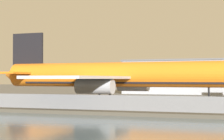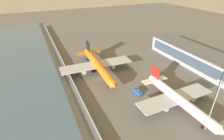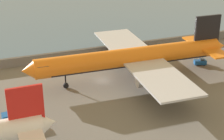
{
  "view_description": "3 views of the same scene",
  "coord_description": "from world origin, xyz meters",
  "px_view_note": "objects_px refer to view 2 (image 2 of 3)",
  "views": [
    {
      "loc": [
        20.91,
        -75.3,
        4.86
      ],
      "look_at": [
        -9.99,
        4.59,
        6.59
      ],
      "focal_mm": 70.0,
      "sensor_mm": 36.0,
      "label": 1
    },
    {
      "loc": [
        83.22,
        -30.88,
        54.21
      ],
      "look_at": [
        2.18,
        6.6,
        5.64
      ],
      "focal_mm": 28.0,
      "sensor_mm": 36.0,
      "label": 2
    },
    {
      "loc": [
        26.67,
        78.2,
        39.42
      ],
      "look_at": [
        0.29,
        7.43,
        5.97
      ],
      "focal_mm": 60.0,
      "sensor_mm": 36.0,
      "label": 3
    }
  ],
  "objects_px": {
    "passenger_jet_white_red": "(177,99)",
    "apron_light_mast_apron_west": "(214,105)",
    "ops_van": "(138,92)",
    "baggage_tug": "(86,60)",
    "cargo_jet_orange": "(97,65)"
  },
  "relations": [
    {
      "from": "cargo_jet_orange",
      "to": "ops_van",
      "type": "distance_m",
      "value": 32.3
    },
    {
      "from": "passenger_jet_white_red",
      "to": "apron_light_mast_apron_west",
      "type": "distance_m",
      "value": 17.41
    },
    {
      "from": "passenger_jet_white_red",
      "to": "ops_van",
      "type": "relative_size",
      "value": 8.31
    },
    {
      "from": "apron_light_mast_apron_west",
      "to": "passenger_jet_white_red",
      "type": "bearing_deg",
      "value": -177.03
    },
    {
      "from": "baggage_tug",
      "to": "apron_light_mast_apron_west",
      "type": "distance_m",
      "value": 85.72
    },
    {
      "from": "ops_van",
      "to": "apron_light_mast_apron_west",
      "type": "height_order",
      "value": "apron_light_mast_apron_west"
    },
    {
      "from": "baggage_tug",
      "to": "ops_van",
      "type": "distance_m",
      "value": 51.73
    },
    {
      "from": "cargo_jet_orange",
      "to": "baggage_tug",
      "type": "bearing_deg",
      "value": -175.55
    },
    {
      "from": "passenger_jet_white_red",
      "to": "ops_van",
      "type": "bearing_deg",
      "value": -145.64
    },
    {
      "from": "apron_light_mast_apron_west",
      "to": "baggage_tug",
      "type": "bearing_deg",
      "value": -163.62
    },
    {
      "from": "baggage_tug",
      "to": "ops_van",
      "type": "bearing_deg",
      "value": 13.85
    },
    {
      "from": "baggage_tug",
      "to": "ops_van",
      "type": "height_order",
      "value": "ops_van"
    },
    {
      "from": "passenger_jet_white_red",
      "to": "apron_light_mast_apron_west",
      "type": "bearing_deg",
      "value": 2.97
    },
    {
      "from": "ops_van",
      "to": "apron_light_mast_apron_west",
      "type": "bearing_deg",
      "value": 20.32
    },
    {
      "from": "passenger_jet_white_red",
      "to": "baggage_tug",
      "type": "bearing_deg",
      "value": -160.67
    }
  ]
}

